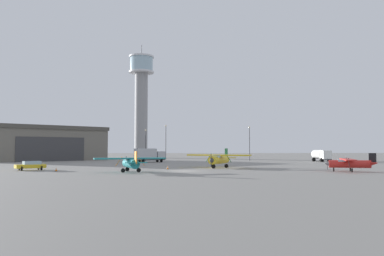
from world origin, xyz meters
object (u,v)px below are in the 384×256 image
at_px(traffic_cone_near_right, 56,169).
at_px(light_post_north, 146,142).
at_px(car_yellow, 31,165).
at_px(light_post_east, 249,140).
at_px(airplane_teal, 131,162).
at_px(truck_box_silver, 149,155).
at_px(airplane_yellow, 219,159).
at_px(traffic_cone_near_left, 168,168).
at_px(airplane_red, 350,163).
at_px(control_tower, 141,95).
at_px(truck_fuel_tanker_white, 321,155).
at_px(light_post_west, 166,139).

bearing_deg(traffic_cone_near_right, light_post_north, 76.46).
relative_size(car_yellow, light_post_east, 0.50).
xyz_separation_m(airplane_teal, truck_box_silver, (0.48, 36.67, 0.41)).
distance_m(airplane_yellow, traffic_cone_near_right, 25.89).
bearing_deg(traffic_cone_near_left, light_post_east, 61.88).
distance_m(car_yellow, light_post_north, 41.89).
height_order(airplane_yellow, light_post_east, light_post_east).
bearing_deg(airplane_red, light_post_east, -65.95).
relative_size(airplane_yellow, airplane_red, 1.19).
xyz_separation_m(control_tower, car_yellow, (-10.84, -73.56, -21.01)).
distance_m(control_tower, truck_box_silver, 47.51).
bearing_deg(airplane_yellow, airplane_red, 83.03).
distance_m(control_tower, airplane_teal, 82.18).
xyz_separation_m(light_post_east, traffic_cone_near_right, (-37.33, -44.14, -5.13)).
relative_size(airplane_teal, light_post_east, 1.07).
bearing_deg(control_tower, truck_box_silver, -83.26).
height_order(airplane_yellow, airplane_teal, airplane_yellow).
relative_size(airplane_red, traffic_cone_near_left, 15.42).
bearing_deg(airplane_teal, light_post_east, -46.37).
height_order(truck_fuel_tanker_white, car_yellow, truck_fuel_tanker_white).
xyz_separation_m(truck_box_silver, car_yellow, (-15.90, -30.76, -1.02)).
xyz_separation_m(truck_fuel_tanker_white, traffic_cone_near_right, (-53.08, -35.26, -1.37)).
bearing_deg(traffic_cone_near_left, truck_box_silver, 98.63).
xyz_separation_m(airplane_yellow, airplane_teal, (-13.65, -11.37, -0.17)).
xyz_separation_m(airplane_yellow, truck_fuel_tanker_white, (28.57, 27.02, 0.12)).
xyz_separation_m(airplane_teal, airplane_red, (30.56, -0.35, -0.13)).
distance_m(light_post_west, light_post_north, 10.75).
bearing_deg(light_post_west, truck_fuel_tanker_white, -22.86).
bearing_deg(light_post_west, light_post_north, -118.03).
height_order(light_post_north, traffic_cone_near_left, light_post_north).
bearing_deg(car_yellow, light_post_east, -167.98).
xyz_separation_m(truck_box_silver, light_post_west, (3.75, 17.73, 4.00)).
relative_size(airplane_red, light_post_east, 0.96).
bearing_deg(airplane_yellow, light_post_west, -139.91).
xyz_separation_m(control_tower, traffic_cone_near_left, (9.55, -72.42, -21.47)).
bearing_deg(light_post_north, truck_fuel_tanker_white, -8.66).
xyz_separation_m(airplane_yellow, light_post_east, (12.82, 35.90, 3.88)).
relative_size(light_post_east, light_post_north, 1.13).
height_order(control_tower, truck_box_silver, control_tower).
xyz_separation_m(airplane_yellow, traffic_cone_near_right, (-24.51, -8.24, -1.25)).
distance_m(car_yellow, traffic_cone_near_right, 5.35).
relative_size(truck_box_silver, traffic_cone_near_right, 13.43).
relative_size(airplane_yellow, traffic_cone_near_left, 18.42).
height_order(airplane_red, truck_fuel_tanker_white, truck_fuel_tanker_white).
height_order(light_post_east, traffic_cone_near_right, light_post_east).
bearing_deg(car_yellow, traffic_cone_near_right, 115.96).
distance_m(airplane_yellow, light_post_north, 36.70).
height_order(airplane_yellow, truck_fuel_tanker_white, airplane_yellow).
bearing_deg(light_post_west, traffic_cone_near_left, -89.10).
height_order(truck_fuel_tanker_white, light_post_east, light_post_east).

